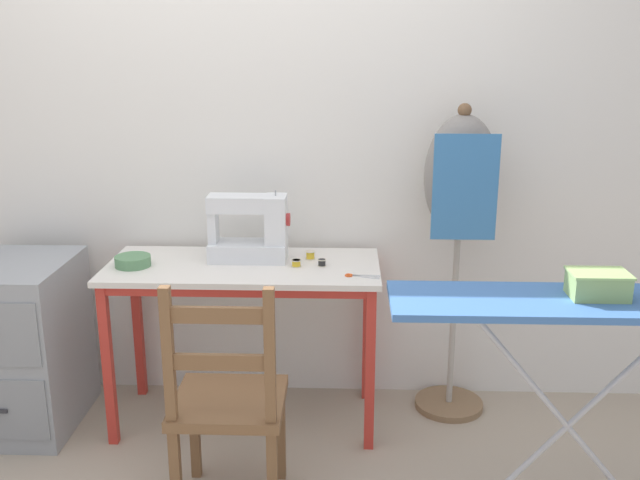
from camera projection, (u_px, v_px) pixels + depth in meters
name	position (u px, v px, depth m)	size (l,w,h in m)	color
ground_plane	(239.00, 450.00, 3.04)	(14.00, 14.00, 0.00)	tan
wall_back	(250.00, 133.00, 3.26)	(10.00, 0.05, 2.55)	silver
sewing_table	(243.00, 286.00, 3.10)	(1.18, 0.53, 0.75)	silver
sewing_machine	(253.00, 230.00, 3.11)	(0.36, 0.16, 0.31)	white
fabric_bowl	(133.00, 261.00, 3.06)	(0.15, 0.15, 0.05)	#56895B
scissors	(357.00, 276.00, 2.93)	(0.15, 0.06, 0.01)	silver
thread_spool_near_machine	(296.00, 263.00, 3.05)	(0.04, 0.04, 0.03)	yellow
thread_spool_mid_table	(310.00, 255.00, 3.16)	(0.04, 0.04, 0.04)	yellow
thread_spool_far_edge	(322.00, 263.00, 3.06)	(0.04, 0.04, 0.03)	black
wooden_chair	(228.00, 404.00, 2.56)	(0.40, 0.38, 0.92)	brown
filing_cabinet	(21.00, 345.00, 3.16)	(0.47, 0.58, 0.76)	#93999E
dress_form	(460.00, 195.00, 3.11)	(0.32, 0.32, 1.43)	#846647
ironing_board	(579.00, 314.00, 2.29)	(1.22, 0.32, 0.90)	#3D6BAD
storage_box	(598.00, 284.00, 2.28)	(0.19, 0.13, 0.09)	#8EB266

